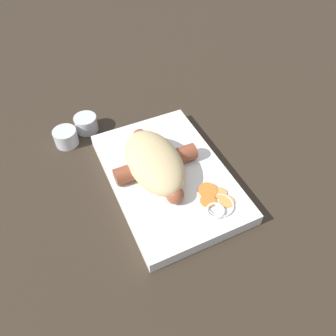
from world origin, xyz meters
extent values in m
plane|color=#33281E|center=(0.00, 0.00, 0.00)|extent=(3.00, 3.00, 0.00)
cube|color=white|center=(0.00, 0.00, 0.01)|extent=(0.27, 0.18, 0.02)
ellipsoid|color=#DBBC84|center=(0.01, 0.02, 0.05)|extent=(0.14, 0.08, 0.05)
cylinder|color=brown|center=(0.01, 0.01, 0.04)|extent=(0.03, 0.14, 0.03)
sphere|color=brown|center=(0.08, 0.01, 0.04)|extent=(0.03, 0.03, 0.03)
sphere|color=brown|center=(-0.06, 0.01, 0.04)|extent=(0.03, 0.03, 0.03)
cylinder|color=#F99E4C|center=(-0.07, -0.05, 0.02)|extent=(0.02, 0.02, 0.00)
cylinder|color=#F99E4C|center=(-0.09, -0.05, 0.02)|extent=(0.03, 0.03, 0.00)
cylinder|color=orange|center=(-0.06, -0.04, 0.02)|extent=(0.04, 0.04, 0.00)
cylinder|color=orange|center=(-0.08, -0.03, 0.02)|extent=(0.03, 0.03, 0.00)
torus|color=silver|center=(-0.10, -0.03, 0.02)|extent=(0.03, 0.03, 0.00)
torus|color=silver|center=(-0.09, -0.04, 0.02)|extent=(0.04, 0.04, 0.00)
cylinder|color=silver|center=(0.18, 0.09, 0.02)|extent=(0.04, 0.04, 0.03)
cylinder|color=white|center=(0.18, 0.09, 0.01)|extent=(0.03, 0.03, 0.01)
cylinder|color=silver|center=(0.16, 0.13, 0.02)|extent=(0.04, 0.04, 0.03)
cylinder|color=#4C662D|center=(0.16, 0.13, 0.01)|extent=(0.03, 0.03, 0.01)
camera|label=1|loc=(-0.31, 0.15, 0.43)|focal=35.00mm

